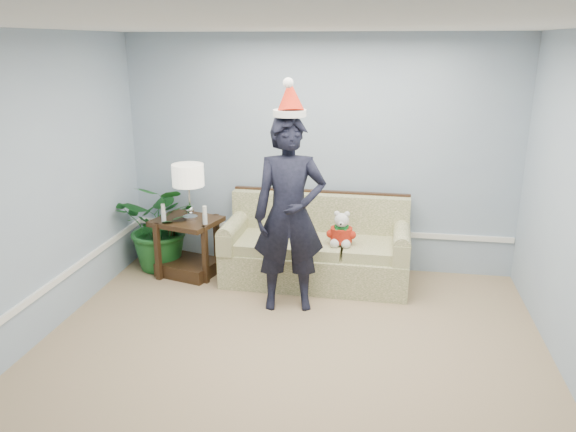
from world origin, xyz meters
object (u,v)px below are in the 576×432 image
at_px(houseplant, 162,225).
at_px(man, 290,215).
at_px(side_table, 188,253).
at_px(teddy_bear, 341,233).
at_px(sofa, 316,251).
at_px(table_lamp, 188,178).

bearing_deg(houseplant, man, -24.35).
relative_size(side_table, teddy_bear, 2.15).
height_order(sofa, teddy_bear, sofa).
xyz_separation_m(table_lamp, houseplant, (-0.39, 0.10, -0.61)).
xyz_separation_m(side_table, houseplant, (-0.34, 0.11, 0.28)).
distance_m(side_table, man, 1.61).
distance_m(sofa, table_lamp, 1.65).
distance_m(side_table, houseplant, 0.46).
bearing_deg(man, table_lamp, 141.59).
bearing_deg(houseplant, table_lamp, -14.83).
bearing_deg(sofa, houseplant, -179.31).
xyz_separation_m(side_table, teddy_bear, (1.77, -0.10, 0.38)).
xyz_separation_m(houseplant, man, (1.64, -0.74, 0.43)).
height_order(houseplant, teddy_bear, houseplant).
bearing_deg(teddy_bear, side_table, 177.35).
bearing_deg(sofa, side_table, -174.99).
height_order(sofa, side_table, sofa).
bearing_deg(teddy_bear, houseplant, 174.80).
height_order(side_table, table_lamp, table_lamp).
xyz_separation_m(sofa, houseplant, (-1.82, 0.01, 0.20)).
xyz_separation_m(table_lamp, man, (1.25, -0.64, -0.18)).
bearing_deg(teddy_bear, sofa, 145.63).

